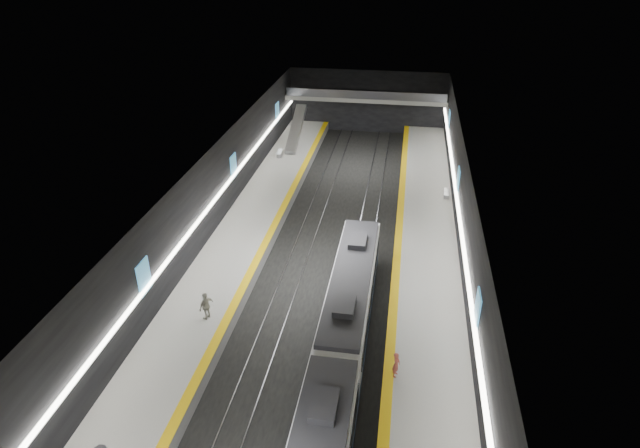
% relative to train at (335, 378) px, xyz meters
% --- Properties ---
extents(ground, '(70.00, 70.00, 0.00)m').
position_rel_train_xyz_m(ground, '(-2.50, 12.13, -2.20)').
color(ground, black).
rests_on(ground, ground).
extents(ceiling, '(20.00, 70.00, 0.04)m').
position_rel_train_xyz_m(ceiling, '(-2.50, 12.13, 5.80)').
color(ceiling, beige).
rests_on(ceiling, wall_left).
extents(wall_left, '(0.04, 70.00, 8.00)m').
position_rel_train_xyz_m(wall_left, '(-12.50, 12.13, 1.80)').
color(wall_left, black).
rests_on(wall_left, ground).
extents(wall_right, '(0.04, 70.00, 8.00)m').
position_rel_train_xyz_m(wall_right, '(7.50, 12.13, 1.80)').
color(wall_right, black).
rests_on(wall_right, ground).
extents(wall_back, '(20.00, 0.04, 8.00)m').
position_rel_train_xyz_m(wall_back, '(-2.50, 47.13, 1.80)').
color(wall_back, black).
rests_on(wall_back, ground).
extents(platform_left, '(5.00, 70.00, 1.00)m').
position_rel_train_xyz_m(platform_left, '(-10.00, 12.13, -1.70)').
color(platform_left, slate).
rests_on(platform_left, ground).
extents(tile_surface_left, '(5.00, 70.00, 0.02)m').
position_rel_train_xyz_m(tile_surface_left, '(-10.00, 12.13, -1.19)').
color(tile_surface_left, '#B3B3AE').
rests_on(tile_surface_left, platform_left).
extents(tactile_strip_left, '(0.60, 70.00, 0.02)m').
position_rel_train_xyz_m(tactile_strip_left, '(-7.80, 12.13, -1.18)').
color(tactile_strip_left, yellow).
rests_on(tactile_strip_left, platform_left).
extents(platform_right, '(5.00, 70.00, 1.00)m').
position_rel_train_xyz_m(platform_right, '(5.00, 12.13, -1.70)').
color(platform_right, slate).
rests_on(platform_right, ground).
extents(tile_surface_right, '(5.00, 70.00, 0.02)m').
position_rel_train_xyz_m(tile_surface_right, '(5.00, 12.13, -1.19)').
color(tile_surface_right, '#B3B3AE').
rests_on(tile_surface_right, platform_right).
extents(tactile_strip_right, '(0.60, 70.00, 0.02)m').
position_rel_train_xyz_m(tactile_strip_right, '(2.80, 12.13, -1.18)').
color(tactile_strip_right, yellow).
rests_on(tactile_strip_right, platform_right).
extents(rails, '(6.52, 70.00, 0.12)m').
position_rel_train_xyz_m(rails, '(-2.50, 12.13, -2.14)').
color(rails, gray).
rests_on(rails, ground).
extents(train, '(2.69, 30.04, 3.60)m').
position_rel_train_xyz_m(train, '(0.00, 0.00, 0.00)').
color(train, '#0F1E3A').
rests_on(train, ground).
extents(ad_posters, '(19.94, 53.50, 2.20)m').
position_rel_train_xyz_m(ad_posters, '(-2.50, 13.13, 2.30)').
color(ad_posters, '#4192C4').
rests_on(ad_posters, wall_left).
extents(cove_light_left, '(0.25, 68.60, 0.12)m').
position_rel_train_xyz_m(cove_light_left, '(-12.30, 12.13, 1.60)').
color(cove_light_left, white).
rests_on(cove_light_left, wall_left).
extents(cove_light_right, '(0.25, 68.60, 0.12)m').
position_rel_train_xyz_m(cove_light_right, '(7.30, 12.13, 1.60)').
color(cove_light_right, white).
rests_on(cove_light_right, wall_right).
extents(mezzanine_bridge, '(20.00, 3.00, 1.50)m').
position_rel_train_xyz_m(mezzanine_bridge, '(-2.50, 45.06, 2.84)').
color(mezzanine_bridge, gray).
rests_on(mezzanine_bridge, wall_left).
extents(escalator, '(1.20, 7.50, 3.92)m').
position_rel_train_xyz_m(escalator, '(-10.00, 38.13, 0.70)').
color(escalator, '#99999E').
rests_on(escalator, platform_left).
extents(bench_left_far, '(0.76, 1.94, 0.46)m').
position_rel_train_xyz_m(bench_left_far, '(-11.12, 34.28, -0.97)').
color(bench_left_far, '#99999E').
rests_on(bench_left_far, platform_left).
extents(bench_right_far, '(0.59, 1.75, 0.42)m').
position_rel_train_xyz_m(bench_right_far, '(7.00, 26.54, -0.99)').
color(bench_right_far, '#99999E').
rests_on(bench_right_far, platform_right).
extents(passenger_right_a, '(0.52, 0.66, 1.59)m').
position_rel_train_xyz_m(passenger_right_a, '(3.19, 1.96, -0.40)').
color(passenger_right_a, '#C7574A').
rests_on(passenger_right_a, platform_right).
extents(passenger_left_a, '(0.91, 1.25, 1.97)m').
position_rel_train_xyz_m(passenger_left_a, '(-9.05, 5.11, -0.21)').
color(passenger_left_a, beige).
rests_on(passenger_left_a, platform_left).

